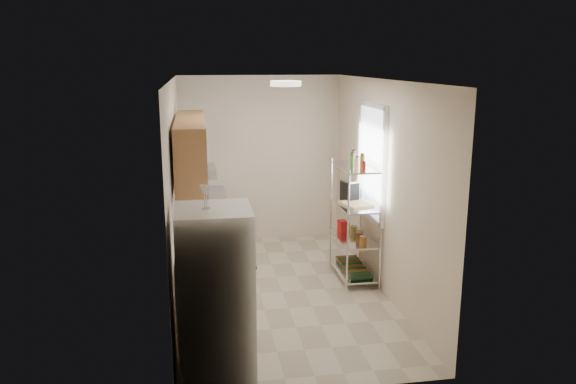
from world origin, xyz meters
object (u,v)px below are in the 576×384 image
object	(u,v)px
cutting_board	(356,204)
rice_cooker	(207,215)
frying_pan_large	(199,208)
espresso_machine	(349,190)
refrigerator	(216,295)

from	to	relation	value
cutting_board	rice_cooker	bearing A→B (deg)	-176.11
frying_pan_large	cutting_board	world-z (taller)	cutting_board
frying_pan_large	espresso_machine	bearing A→B (deg)	9.98
rice_cooker	cutting_board	xyz separation A→B (m)	(1.90, 0.13, 0.03)
rice_cooker	cutting_board	distance (m)	1.91
frying_pan_large	cutting_board	size ratio (longest dim) A/B	0.67
refrigerator	rice_cooker	size ratio (longest dim) A/B	6.64
espresso_machine	cutting_board	bearing A→B (deg)	-102.99
cutting_board	espresso_machine	xyz separation A→B (m)	(-0.02, 0.25, 0.12)
refrigerator	cutting_board	size ratio (longest dim) A/B	4.09
refrigerator	rice_cooker	bearing A→B (deg)	90.91
frying_pan_large	espresso_machine	xyz separation A→B (m)	(1.97, -0.28, 0.22)
refrigerator	frying_pan_large	xyz separation A→B (m)	(-0.12, 2.59, 0.13)
rice_cooker	frying_pan_large	world-z (taller)	rice_cooker
frying_pan_large	espresso_machine	size ratio (longest dim) A/B	0.95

